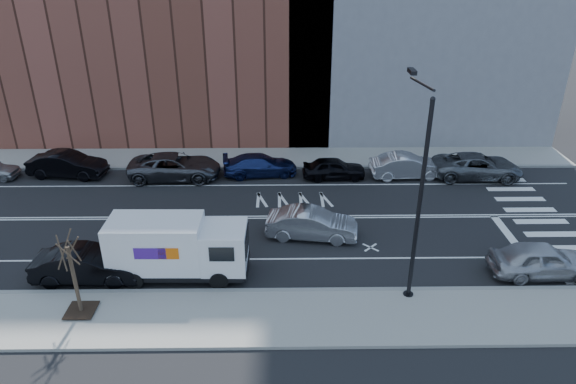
{
  "coord_description": "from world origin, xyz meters",
  "views": [
    {
      "loc": [
        1.46,
        -25.67,
        14.11
      ],
      "look_at": [
        1.8,
        0.4,
        1.4
      ],
      "focal_mm": 32.0,
      "sensor_mm": 36.0,
      "label": 1
    }
  ],
  "objects_px": {
    "near_parked_front": "(542,260)",
    "far_parked_b": "(67,165)",
    "driving_sedan": "(312,224)",
    "fedex_van": "(177,247)"
  },
  "relations": [
    {
      "from": "fedex_van",
      "to": "driving_sedan",
      "type": "xyz_separation_m",
      "value": [
        6.4,
        3.41,
        -0.75
      ]
    },
    {
      "from": "far_parked_b",
      "to": "driving_sedan",
      "type": "distance_m",
      "value": 17.79
    },
    {
      "from": "driving_sedan",
      "to": "near_parked_front",
      "type": "xyz_separation_m",
      "value": [
        10.53,
        -3.59,
        0.03
      ]
    },
    {
      "from": "fedex_van",
      "to": "far_parked_b",
      "type": "xyz_separation_m",
      "value": [
        -9.43,
        11.53,
        -0.7
      ]
    },
    {
      "from": "fedex_van",
      "to": "far_parked_b",
      "type": "relative_size",
      "value": 1.27
    },
    {
      "from": "near_parked_front",
      "to": "fedex_van",
      "type": "bearing_deg",
      "value": 88.57
    },
    {
      "from": "far_parked_b",
      "to": "near_parked_front",
      "type": "relative_size",
      "value": 1.06
    },
    {
      "from": "near_parked_front",
      "to": "far_parked_b",
      "type": "bearing_deg",
      "value": 65.23
    },
    {
      "from": "far_parked_b",
      "to": "near_parked_front",
      "type": "distance_m",
      "value": 28.84
    },
    {
      "from": "fedex_van",
      "to": "driving_sedan",
      "type": "height_order",
      "value": "fedex_van"
    }
  ]
}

